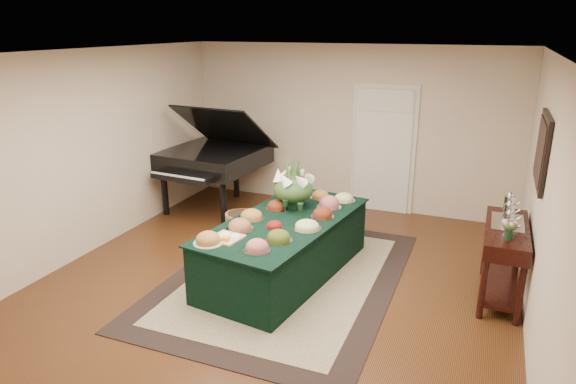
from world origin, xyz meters
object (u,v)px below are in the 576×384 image
at_px(mahogany_sideboard, 505,243).
at_px(buffet_table, 285,247).
at_px(grand_piano, 214,157).
at_px(floral_centerpiece, 293,184).

bearing_deg(mahogany_sideboard, buffet_table, -171.05).
xyz_separation_m(grand_piano, mahogany_sideboard, (4.50, -1.42, -0.22)).
bearing_deg(floral_centerpiece, grand_piano, 144.93).
relative_size(buffet_table, floral_centerpiece, 4.92).
height_order(floral_centerpiece, mahogany_sideboard, floral_centerpiece).
height_order(floral_centerpiece, grand_piano, grand_piano).
height_order(grand_piano, mahogany_sideboard, grand_piano).
relative_size(floral_centerpiece, grand_piano, 0.29).
relative_size(grand_piano, mahogany_sideboard, 1.44).
distance_m(buffet_table, mahogany_sideboard, 2.53).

